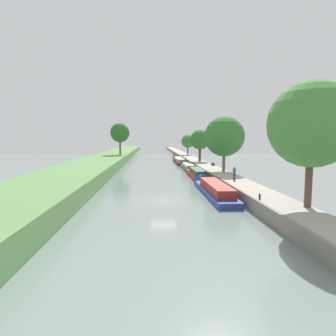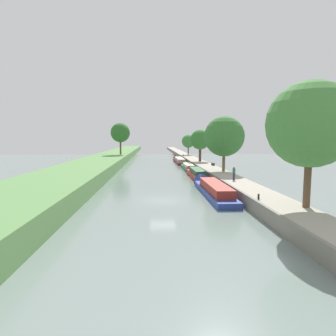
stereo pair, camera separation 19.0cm
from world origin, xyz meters
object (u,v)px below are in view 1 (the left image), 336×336
(person_walking, at_px, (234,173))
(mooring_bollard_near, at_px, (260,197))
(narrowboat_blue, at_px, (213,189))
(narrowboat_green, at_px, (188,167))
(park_bench, at_px, (213,163))
(narrowboat_maroon, at_px, (179,160))
(narrowboat_red, at_px, (196,173))
(mooring_bollard_far, at_px, (183,155))

(person_walking, distance_m, mooring_bollard_near, 10.64)
(narrowboat_blue, height_order, narrowboat_green, narrowboat_blue)
(person_walking, xyz_separation_m, park_bench, (1.44, 18.37, -0.53))
(narrowboat_blue, distance_m, narrowboat_maroon, 40.70)
(person_walking, distance_m, park_bench, 18.43)
(narrowboat_green, bearing_deg, person_walking, -83.23)
(person_walking, relative_size, park_bench, 1.11)
(mooring_bollard_near, distance_m, park_bench, 29.04)
(narrowboat_green, bearing_deg, narrowboat_maroon, 90.99)
(narrowboat_red, distance_m, mooring_bollard_near, 21.83)
(park_bench, bearing_deg, narrowboat_maroon, 102.44)
(person_walking, relative_size, mooring_bollard_far, 3.69)
(mooring_bollard_near, distance_m, mooring_bollard_far, 56.44)
(narrowboat_green, xyz_separation_m, person_walking, (2.70, -22.72, 1.57))
(person_walking, relative_size, mooring_bollard_near, 3.69)
(narrowboat_red, bearing_deg, mooring_bollard_near, -85.33)
(narrowboat_blue, height_order, mooring_bollard_far, mooring_bollard_far)
(narrowboat_red, bearing_deg, narrowboat_green, 89.55)
(mooring_bollard_far, bearing_deg, narrowboat_red, -92.93)
(narrowboat_green, distance_m, park_bench, 6.10)
(person_walking, height_order, park_bench, person_walking)
(narrowboat_red, distance_m, narrowboat_green, 11.55)
(narrowboat_blue, distance_m, mooring_bollard_far, 48.26)
(narrowboat_maroon, bearing_deg, person_walking, -85.58)
(narrowboat_green, relative_size, park_bench, 7.21)
(narrowboat_red, xyz_separation_m, park_bench, (4.23, 7.20, 0.92))
(person_walking, bearing_deg, narrowboat_blue, -142.76)
(narrowboat_green, distance_m, mooring_bollard_near, 33.34)
(narrowboat_maroon, relative_size, mooring_bollard_far, 37.15)
(mooring_bollard_far, bearing_deg, narrowboat_maroon, -104.60)
(narrowboat_red, bearing_deg, narrowboat_maroon, 90.38)
(narrowboat_blue, xyz_separation_m, person_walking, (3.08, 2.34, 1.46))
(mooring_bollard_far, xyz_separation_m, park_bench, (2.46, -27.50, 0.12))
(narrowboat_blue, bearing_deg, narrowboat_maroon, 89.84)
(person_walking, height_order, mooring_bollard_near, person_walking)
(park_bench, bearing_deg, narrowboat_blue, -102.32)
(mooring_bollard_near, relative_size, park_bench, 0.30)
(narrowboat_green, xyz_separation_m, mooring_bollard_far, (1.69, 23.15, 0.92))
(mooring_bollard_near, xyz_separation_m, park_bench, (2.46, 28.94, 0.12))
(mooring_bollard_far, relative_size, park_bench, 0.30)
(narrowboat_blue, relative_size, narrowboat_maroon, 0.86)
(narrowboat_blue, distance_m, narrowboat_red, 13.51)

